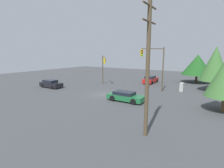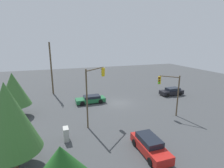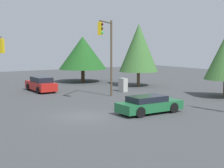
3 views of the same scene
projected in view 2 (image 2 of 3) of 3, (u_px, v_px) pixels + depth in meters
The scene contains 10 objects.
ground_plane at pixel (118, 103), 28.32m from camera, with size 80.00×80.00×0.00m, color #424447.
sedan_green at pixel (91, 99), 28.27m from camera, with size 1.90×4.70×1.23m.
sedan_red at pixel (150, 146), 15.58m from camera, with size 4.63×1.85×1.48m.
sedan_dark at pixel (172, 91), 32.48m from camera, with size 1.85×4.34×1.36m.
traffic_signal_main at pixel (170, 88), 23.13m from camera, with size 2.16×2.05×5.50m.
traffic_signal_cross at pixel (94, 86), 20.33m from camera, with size 2.67×2.91×6.88m.
utility_pole_tall at pixel (51, 67), 32.13m from camera, with size 2.20×0.28×9.63m.
electrical_cabinet at pixel (66, 134), 17.59m from camera, with size 0.96×0.53×1.35m, color #B2B2AD.
tree_corner at pixel (14, 89), 22.42m from camera, with size 3.97×3.97×5.92m.
tree_right at pixel (9, 118), 12.79m from camera, with size 4.39×4.39×7.03m.
Camera 2 is at (24.94, -9.72, 9.80)m, focal length 28.00 mm.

